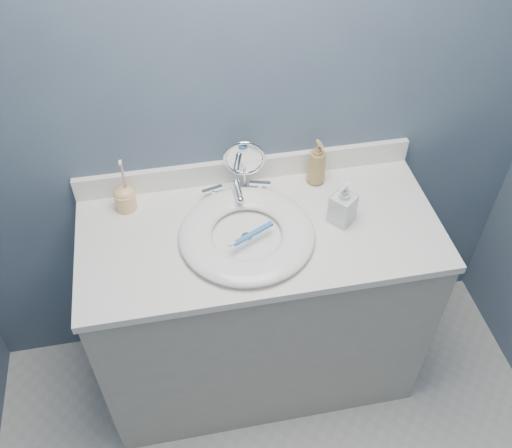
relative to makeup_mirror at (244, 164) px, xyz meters
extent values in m
cube|color=#4A556F|center=(0.01, 0.07, 0.20)|extent=(2.20, 0.02, 2.40)
cube|color=#ACA69D|center=(0.01, -0.21, -0.57)|extent=(1.20, 0.55, 0.85)
cube|color=white|center=(0.01, -0.21, -0.13)|extent=(1.22, 0.57, 0.03)
cube|color=white|center=(0.01, 0.06, -0.07)|extent=(1.22, 0.02, 0.09)
cylinder|color=silver|center=(-0.04, -0.24, -0.11)|extent=(0.04, 0.04, 0.01)
cube|color=silver|center=(-0.04, -0.03, -0.11)|extent=(0.22, 0.05, 0.01)
cylinder|color=silver|center=(-0.04, -0.03, -0.08)|extent=(0.03, 0.03, 0.06)
cylinder|color=silver|center=(-0.04, -0.07, -0.06)|extent=(0.02, 0.09, 0.02)
sphere|color=silver|center=(-0.04, -0.12, -0.06)|extent=(0.03, 0.03, 0.03)
cylinder|color=silver|center=(-0.12, -0.03, -0.10)|extent=(0.02, 0.02, 0.03)
cube|color=silver|center=(-0.12, -0.03, -0.07)|extent=(0.08, 0.03, 0.01)
cylinder|color=silver|center=(0.05, -0.03, -0.10)|extent=(0.02, 0.02, 0.03)
cube|color=silver|center=(0.05, -0.03, -0.07)|extent=(0.08, 0.03, 0.01)
cylinder|color=silver|center=(0.00, 0.00, -0.11)|extent=(0.08, 0.08, 0.01)
cylinder|color=silver|center=(0.00, 0.00, -0.06)|extent=(0.01, 0.01, 0.11)
torus|color=silver|center=(0.00, 0.00, 0.03)|extent=(0.15, 0.03, 0.15)
cylinder|color=white|center=(0.00, 0.00, 0.03)|extent=(0.12, 0.02, 0.12)
imported|color=#A7834B|center=(0.26, -0.01, -0.03)|extent=(0.08, 0.08, 0.18)
imported|color=silver|center=(0.29, -0.22, -0.04)|extent=(0.11, 0.11, 0.16)
cylinder|color=#EFBF77|center=(-0.42, -0.02, -0.08)|extent=(0.07, 0.07, 0.07)
ellipsoid|color=#EFBF77|center=(-0.42, -0.02, -0.05)|extent=(0.07, 0.06, 0.04)
cylinder|color=pink|center=(-0.41, -0.02, 0.02)|extent=(0.01, 0.02, 0.14)
cube|color=white|center=(-0.41, -0.02, 0.09)|extent=(0.01, 0.02, 0.01)
cube|color=#3B7FD3|center=(-0.02, -0.26, -0.07)|extent=(0.15, 0.08, 0.01)
cube|color=white|center=(-0.09, -0.30, -0.07)|extent=(0.03, 0.02, 0.01)
camera|label=1|loc=(-0.25, -1.50, 1.27)|focal=40.00mm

